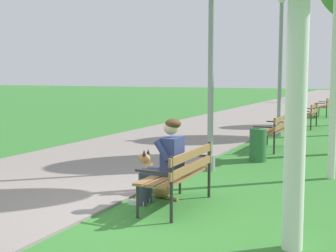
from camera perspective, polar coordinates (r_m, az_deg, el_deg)
The scene contains 13 objects.
ground_plane at distance 6.36m, azimuth -4.71°, elevation -10.72°, with size 120.00×120.00×0.00m, color #33752D.
paved_path at distance 29.85m, azimuth 14.22°, elevation 2.49°, with size 4.14×60.00×0.04m, color gray.
park_bench_near at distance 6.59m, azimuth 1.46°, elevation -5.50°, with size 0.55×1.50×0.85m.
park_bench_mid at distance 11.96m, azimuth 12.57°, elevation -0.37°, with size 0.55×1.50×0.85m.
park_bench_far at distance 17.16m, azimuth 16.61°, elevation 1.47°, with size 0.55×1.50×0.85m.
park_bench_furthest at distance 21.96m, azimuth 18.34°, elevation 2.39°, with size 0.55×1.50×0.85m.
person_seated_on_near_bench at distance 6.61m, azimuth -0.34°, elevation -3.99°, with size 0.74×0.49×1.25m.
dog_shepherd at distance 7.23m, azimuth -1.52°, elevation -6.50°, with size 0.81×0.41×0.71m.
lamp_post_near at distance 9.08m, azimuth 5.22°, elevation 8.83°, with size 0.24×0.24×4.39m.
lamp_post_mid at distance 14.58m, azimuth 13.39°, elevation 7.41°, with size 0.24×0.24×4.25m.
litter_bin at distance 10.29m, azimuth 10.81°, elevation -2.29°, with size 0.36×0.36×0.70m, color #2D6638.
pedestrian_distant at distance 32.50m, azimuth 14.34°, elevation 4.23°, with size 0.32×0.22×1.65m.
pedestrian_further_distant at distance 35.94m, azimuth 15.58°, elevation 4.36°, with size 0.32×0.22×1.65m.
Camera 1 is at (3.01, -5.29, 1.85)m, focal length 50.48 mm.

